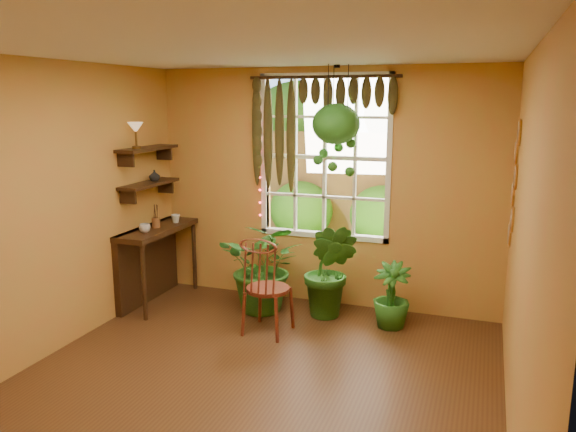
% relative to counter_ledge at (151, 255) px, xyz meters
% --- Properties ---
extents(floor, '(4.50, 4.50, 0.00)m').
position_rel_counter_ledge_xyz_m(floor, '(1.91, -1.60, -0.55)').
color(floor, '#502F17').
rests_on(floor, ground).
extents(ceiling, '(4.50, 4.50, 0.00)m').
position_rel_counter_ledge_xyz_m(ceiling, '(1.91, -1.60, 2.15)').
color(ceiling, silver).
rests_on(ceiling, wall_back).
extents(wall_back, '(4.00, 0.00, 4.00)m').
position_rel_counter_ledge_xyz_m(wall_back, '(1.91, 0.65, 0.80)').
color(wall_back, '#BA953F').
rests_on(wall_back, floor).
extents(wall_left, '(0.00, 4.50, 4.50)m').
position_rel_counter_ledge_xyz_m(wall_left, '(-0.09, -1.60, 0.80)').
color(wall_left, '#BA953F').
rests_on(wall_left, floor).
extents(wall_right, '(0.00, 4.50, 4.50)m').
position_rel_counter_ledge_xyz_m(wall_right, '(3.91, -1.60, 0.80)').
color(wall_right, '#BA953F').
rests_on(wall_right, floor).
extents(window, '(1.52, 0.10, 1.86)m').
position_rel_counter_ledge_xyz_m(window, '(1.91, 0.68, 1.15)').
color(window, white).
rests_on(window, wall_back).
extents(valance_vine, '(1.70, 0.12, 1.10)m').
position_rel_counter_ledge_xyz_m(valance_vine, '(1.82, 0.56, 1.73)').
color(valance_vine, '#34210E').
rests_on(valance_vine, window).
extents(string_lights, '(0.03, 0.03, 1.54)m').
position_rel_counter_ledge_xyz_m(string_lights, '(1.15, 0.59, 1.20)').
color(string_lights, '#FF2633').
rests_on(string_lights, window).
extents(wall_plates, '(0.04, 0.32, 1.10)m').
position_rel_counter_ledge_xyz_m(wall_plates, '(3.89, 0.19, 1.00)').
color(wall_plates, beige).
rests_on(wall_plates, wall_right).
extents(counter_ledge, '(0.40, 1.20, 0.90)m').
position_rel_counter_ledge_xyz_m(counter_ledge, '(0.00, 0.00, 0.00)').
color(counter_ledge, '#34210E').
rests_on(counter_ledge, floor).
extents(shelf_lower, '(0.25, 0.90, 0.04)m').
position_rel_counter_ledge_xyz_m(shelf_lower, '(0.03, 0.00, 0.85)').
color(shelf_lower, '#34210E').
rests_on(shelf_lower, wall_left).
extents(shelf_upper, '(0.25, 0.90, 0.04)m').
position_rel_counter_ledge_xyz_m(shelf_upper, '(0.03, 0.00, 1.25)').
color(shelf_upper, '#34210E').
rests_on(shelf_upper, wall_left).
extents(backyard, '(14.00, 10.00, 12.00)m').
position_rel_counter_ledge_xyz_m(backyard, '(2.15, 5.27, 0.73)').
color(backyard, '#2B5317').
rests_on(backyard, ground).
extents(windsor_chair, '(0.47, 0.50, 1.18)m').
position_rel_counter_ledge_xyz_m(windsor_chair, '(1.63, -0.43, -0.21)').
color(windsor_chair, maroon).
rests_on(windsor_chair, floor).
extents(potted_plant_left, '(1.00, 0.88, 1.05)m').
position_rel_counter_ledge_xyz_m(potted_plant_left, '(1.39, 0.15, -0.03)').
color(potted_plant_left, '#154F18').
rests_on(potted_plant_left, floor).
extents(potted_plant_mid, '(0.67, 0.58, 1.06)m').
position_rel_counter_ledge_xyz_m(potted_plant_mid, '(2.12, 0.20, -0.02)').
color(potted_plant_mid, '#154F18').
rests_on(potted_plant_mid, floor).
extents(potted_plant_right, '(0.39, 0.39, 0.69)m').
position_rel_counter_ledge_xyz_m(potted_plant_right, '(2.80, 0.16, -0.21)').
color(potted_plant_right, '#154F18').
rests_on(potted_plant_right, floor).
extents(hanging_basket, '(0.51, 0.51, 1.18)m').
position_rel_counter_ledge_xyz_m(hanging_basket, '(2.10, 0.43, 1.47)').
color(hanging_basket, black).
rests_on(hanging_basket, ceiling).
extents(cup_a, '(0.13, 0.13, 0.10)m').
position_rel_counter_ledge_xyz_m(cup_a, '(0.13, -0.28, 0.40)').
color(cup_a, silver).
rests_on(cup_a, counter_ledge).
extents(cup_b, '(0.12, 0.12, 0.10)m').
position_rel_counter_ledge_xyz_m(cup_b, '(0.19, 0.28, 0.40)').
color(cup_b, beige).
rests_on(cup_b, counter_ledge).
extents(brush_jar, '(0.09, 0.09, 0.34)m').
position_rel_counter_ledge_xyz_m(brush_jar, '(0.11, -0.02, 0.48)').
color(brush_jar, brown).
rests_on(brush_jar, counter_ledge).
extents(shelf_vase, '(0.15, 0.15, 0.13)m').
position_rel_counter_ledge_xyz_m(shelf_vase, '(0.04, 0.10, 0.93)').
color(shelf_vase, '#B2AD99').
rests_on(shelf_vase, shelf_lower).
extents(tiffany_lamp, '(0.17, 0.17, 0.29)m').
position_rel_counter_ledge_xyz_m(tiffany_lamp, '(0.05, -0.23, 1.48)').
color(tiffany_lamp, brown).
rests_on(tiffany_lamp, shelf_upper).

